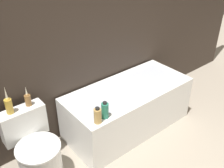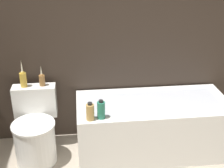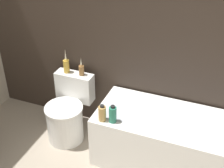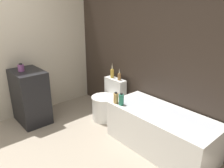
{
  "view_description": "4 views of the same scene",
  "coord_description": "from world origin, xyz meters",
  "px_view_note": "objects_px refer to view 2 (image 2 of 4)",
  "views": [
    {
      "loc": [
        -0.97,
        -0.0,
        2.12
      ],
      "look_at": [
        0.34,
        1.6,
        0.87
      ],
      "focal_mm": 42.0,
      "sensor_mm": 36.0,
      "label": 1
    },
    {
      "loc": [
        0.06,
        -0.81,
        1.99
      ],
      "look_at": [
        0.34,
        1.71,
        0.82
      ],
      "focal_mm": 50.0,
      "sensor_mm": 36.0,
      "label": 2
    },
    {
      "loc": [
        1.07,
        -0.53,
        2.36
      ],
      "look_at": [
        0.2,
        1.62,
        0.93
      ],
      "focal_mm": 50.0,
      "sensor_mm": 36.0,
      "label": 3
    },
    {
      "loc": [
        2.28,
        -0.39,
        1.89
      ],
      "look_at": [
        0.02,
        1.57,
        0.81
      ],
      "focal_mm": 35.0,
      "sensor_mm": 36.0,
      "label": 4
    }
  ],
  "objects_px": {
    "bathtub": "(152,126)",
    "vase_silver": "(42,79)",
    "shampoo_bottle_short": "(101,110)",
    "vase_gold": "(23,78)",
    "shampoo_bottle_tall": "(90,112)",
    "toilet": "(35,132)"
  },
  "relations": [
    {
      "from": "vase_gold",
      "to": "shampoo_bottle_short",
      "type": "bearing_deg",
      "value": -32.2
    },
    {
      "from": "vase_silver",
      "to": "shampoo_bottle_short",
      "type": "distance_m",
      "value": 0.72
    },
    {
      "from": "vase_gold",
      "to": "toilet",
      "type": "bearing_deg",
      "value": -67.25
    },
    {
      "from": "toilet",
      "to": "shampoo_bottle_tall",
      "type": "height_order",
      "value": "shampoo_bottle_tall"
    },
    {
      "from": "vase_gold",
      "to": "shampoo_bottle_tall",
      "type": "relative_size",
      "value": 1.62
    },
    {
      "from": "vase_gold",
      "to": "shampoo_bottle_short",
      "type": "height_order",
      "value": "vase_gold"
    },
    {
      "from": "bathtub",
      "to": "vase_gold",
      "type": "xyz_separation_m",
      "value": [
        -1.25,
        0.21,
        0.5
      ]
    },
    {
      "from": "vase_gold",
      "to": "vase_silver",
      "type": "distance_m",
      "value": 0.18
    },
    {
      "from": "toilet",
      "to": "shampoo_bottle_short",
      "type": "relative_size",
      "value": 3.87
    },
    {
      "from": "vase_silver",
      "to": "shampoo_bottle_short",
      "type": "relative_size",
      "value": 1.17
    },
    {
      "from": "vase_gold",
      "to": "shampoo_bottle_short",
      "type": "xyz_separation_m",
      "value": [
        0.72,
        -0.45,
        -0.14
      ]
    },
    {
      "from": "vase_gold",
      "to": "vase_silver",
      "type": "xyz_separation_m",
      "value": [
        0.18,
        0.01,
        -0.02
      ]
    },
    {
      "from": "bathtub",
      "to": "vase_silver",
      "type": "distance_m",
      "value": 1.19
    },
    {
      "from": "shampoo_bottle_tall",
      "to": "shampoo_bottle_short",
      "type": "relative_size",
      "value": 0.95
    },
    {
      "from": "shampoo_bottle_short",
      "to": "bathtub",
      "type": "bearing_deg",
      "value": 24.91
    },
    {
      "from": "vase_silver",
      "to": "shampoo_bottle_tall",
      "type": "relative_size",
      "value": 1.23
    },
    {
      "from": "shampoo_bottle_tall",
      "to": "toilet",
      "type": "bearing_deg",
      "value": 154.19
    },
    {
      "from": "bathtub",
      "to": "shampoo_bottle_short",
      "type": "bearing_deg",
      "value": -155.09
    },
    {
      "from": "bathtub",
      "to": "shampoo_bottle_tall",
      "type": "relative_size",
      "value": 8.86
    },
    {
      "from": "toilet",
      "to": "shampoo_bottle_tall",
      "type": "xyz_separation_m",
      "value": [
        0.53,
        -0.26,
        0.34
      ]
    },
    {
      "from": "vase_gold",
      "to": "vase_silver",
      "type": "bearing_deg",
      "value": 2.17
    },
    {
      "from": "vase_gold",
      "to": "shampoo_bottle_short",
      "type": "distance_m",
      "value": 0.86
    }
  ]
}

